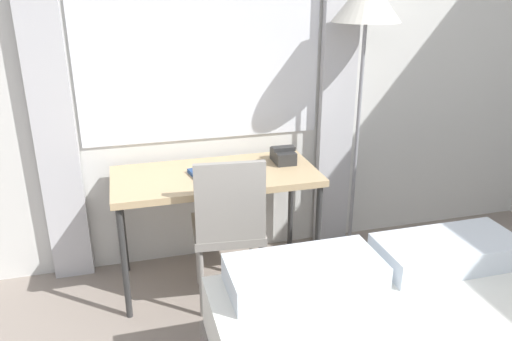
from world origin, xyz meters
The scene contains 6 objects.
wall_back_with_window centered at (-0.03, 2.97, 1.35)m, with size 5.70×0.13×2.70m.
desk centered at (-0.22, 2.60, 0.67)m, with size 1.23×0.58×0.73m.
desk_chair centered at (-0.20, 2.33, 0.53)m, with size 0.44×0.44×0.94m.
standing_lamp centered at (0.74, 2.68, 1.62)m, with size 0.42×0.42×1.85m.
telephone centered at (0.24, 2.68, 0.78)m, with size 0.14×0.18×0.10m.
book centered at (-0.23, 2.61, 0.75)m, with size 0.30×0.22×0.02m.
Camera 1 is at (-0.72, -0.15, 1.82)m, focal length 35.00 mm.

